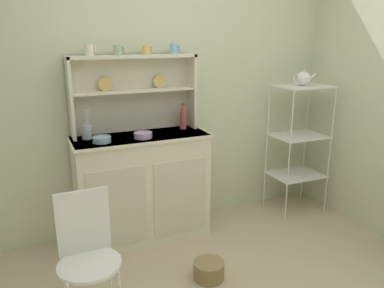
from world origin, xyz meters
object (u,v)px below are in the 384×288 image
at_px(hutch_cabinet, 142,186).
at_px(bakers_rack, 299,132).
at_px(floor_basket, 209,270).
at_px(jam_bottle, 183,118).
at_px(wire_chair, 87,249).
at_px(porcelain_teapot, 303,79).
at_px(cup_cream_0, 89,50).
at_px(utensil_jar, 87,131).
at_px(bowl_mixing_large, 102,139).
at_px(hutch_shelf_unit, 133,87).

height_order(hutch_cabinet, bakers_rack, bakers_rack).
distance_m(floor_basket, jam_bottle, 1.28).
height_order(wire_chair, jam_bottle, jam_bottle).
bearing_deg(hutch_cabinet, bakers_rack, -3.23).
bearing_deg(wire_chair, porcelain_teapot, 19.72).
distance_m(cup_cream_0, utensil_jar, 0.63).
distance_m(bowl_mixing_large, jam_bottle, 0.76).
bearing_deg(bakers_rack, utensil_jar, 175.18).
xyz_separation_m(hutch_cabinet, utensil_jar, (-0.41, 0.08, 0.50)).
xyz_separation_m(wire_chair, cup_cream_0, (0.25, 1.02, 1.08)).
bearing_deg(porcelain_teapot, hutch_cabinet, 176.77).
bearing_deg(porcelain_teapot, wire_chair, -159.31).
xyz_separation_m(cup_cream_0, porcelain_teapot, (1.89, -0.21, -0.28)).
relative_size(hutch_cabinet, bakers_rack, 0.89).
distance_m(hutch_cabinet, bakers_rack, 1.58).
relative_size(wire_chair, cup_cream_0, 9.95).
xyz_separation_m(hutch_cabinet, jam_bottle, (0.41, 0.09, 0.54)).
xyz_separation_m(bakers_rack, jam_bottle, (-1.13, 0.17, 0.20)).
bearing_deg(bakers_rack, floor_basket, -152.19).
distance_m(floor_basket, bowl_mixing_large, 1.26).
distance_m(hutch_shelf_unit, bowl_mixing_large, 0.54).
bearing_deg(jam_bottle, porcelain_teapot, -8.72).
bearing_deg(bakers_rack, hutch_shelf_unit, 170.79).
height_order(hutch_shelf_unit, jam_bottle, hutch_shelf_unit).
bearing_deg(floor_basket, bakers_rack, 27.81).
bearing_deg(hutch_cabinet, utensil_jar, 169.30).
bearing_deg(hutch_shelf_unit, utensil_jar, -168.29).
bearing_deg(porcelain_teapot, bowl_mixing_large, 179.57).
relative_size(floor_basket, cup_cream_0, 2.62).
xyz_separation_m(hutch_cabinet, hutch_shelf_unit, (0.00, 0.16, 0.82)).
xyz_separation_m(floor_basket, bowl_mixing_large, (-0.58, 0.70, 0.87)).
relative_size(hutch_shelf_unit, utensil_jar, 4.23).
bearing_deg(cup_cream_0, floor_basket, -56.34).
relative_size(floor_basket, porcelain_teapot, 1.01).
relative_size(utensil_jar, porcelain_teapot, 1.12).
height_order(bakers_rack, jam_bottle, bakers_rack).
relative_size(hutch_shelf_unit, jam_bottle, 4.62).
bearing_deg(porcelain_teapot, utensil_jar, 175.18).
bearing_deg(hutch_cabinet, wire_chair, -123.59).
bearing_deg(floor_basket, hutch_shelf_unit, 105.20).
bearing_deg(jam_bottle, cup_cream_0, 177.26).
distance_m(hutch_cabinet, floor_basket, 0.90).
xyz_separation_m(cup_cream_0, jam_bottle, (0.75, -0.04, -0.59)).
distance_m(hutch_cabinet, jam_bottle, 0.68).
xyz_separation_m(hutch_shelf_unit, wire_chair, (-0.59, -1.06, -0.77)).
bearing_deg(hutch_shelf_unit, hutch_cabinet, -90.00).
bearing_deg(utensil_jar, jam_bottle, 0.58).
height_order(floor_basket, utensil_jar, utensil_jar).
distance_m(wire_chair, porcelain_teapot, 2.42).
bearing_deg(cup_cream_0, wire_chair, -104.04).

